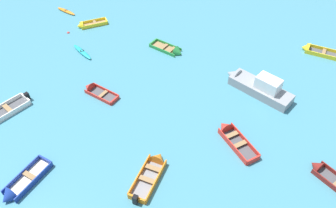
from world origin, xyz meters
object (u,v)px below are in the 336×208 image
at_px(kayak_orange_center, 66,11).
at_px(rowboat_red_back_row_center, 231,135).
at_px(motor_launch_grey_near_camera, 257,86).
at_px(mooring_buoy_midfield, 68,33).
at_px(kayak_turquoise_cluster_outer, 82,52).
at_px(rowboat_yellow_far_left, 86,25).
at_px(rowboat_yellow_near_right, 312,50).
at_px(rowboat_green_near_left, 174,51).
at_px(rowboat_orange_cluster_inner, 153,168).
at_px(rowboat_deep_blue_far_right, 17,189).
at_px(rowboat_maroon_midfield_right, 326,174).
at_px(rowboat_red_far_back, 94,90).

height_order(kayak_orange_center, rowboat_red_back_row_center, rowboat_red_back_row_center).
height_order(motor_launch_grey_near_camera, mooring_buoy_midfield, motor_launch_grey_near_camera).
bearing_deg(kayak_turquoise_cluster_outer, kayak_orange_center, 123.18).
bearing_deg(rowboat_yellow_far_left, mooring_buoy_midfield, -132.02).
bearing_deg(rowboat_yellow_near_right, kayak_turquoise_cluster_outer, -168.56).
relative_size(rowboat_green_near_left, rowboat_orange_cluster_inner, 0.88).
xyz_separation_m(rowboat_red_back_row_center, rowboat_deep_blue_far_right, (-14.46, -7.83, -0.01)).
height_order(kayak_turquoise_cluster_outer, rowboat_maroon_midfield_right, rowboat_maroon_midfield_right).
bearing_deg(rowboat_orange_cluster_inner, kayak_turquoise_cluster_outer, 129.09).
distance_m(rowboat_deep_blue_far_right, rowboat_yellow_near_right, 30.78).
bearing_deg(mooring_buoy_midfield, rowboat_yellow_near_right, 3.13).
distance_m(rowboat_orange_cluster_inner, rowboat_yellow_near_right, 22.19).
height_order(rowboat_yellow_far_left, rowboat_yellow_near_right, rowboat_yellow_near_right).
relative_size(rowboat_yellow_near_right, mooring_buoy_midfield, 12.90).
distance_m(kayak_turquoise_cluster_outer, rowboat_red_far_back, 6.39).
distance_m(rowboat_red_back_row_center, mooring_buoy_midfield, 22.41).
bearing_deg(motor_launch_grey_near_camera, rowboat_deep_blue_far_right, -139.97).
distance_m(kayak_turquoise_cluster_outer, rowboat_orange_cluster_inner, 16.73).
bearing_deg(rowboat_green_near_left, rowboat_yellow_near_right, 11.45).
bearing_deg(rowboat_yellow_near_right, rowboat_green_near_left, -168.55).
bearing_deg(kayak_turquoise_cluster_outer, rowboat_yellow_near_right, 11.44).
distance_m(rowboat_maroon_midfield_right, rowboat_orange_cluster_inner, 12.62).
height_order(rowboat_orange_cluster_inner, rowboat_yellow_near_right, rowboat_orange_cluster_inner).
height_order(rowboat_red_back_row_center, rowboat_red_far_back, rowboat_red_back_row_center).
height_order(rowboat_deep_blue_far_right, mooring_buoy_midfield, rowboat_deep_blue_far_right).
xyz_separation_m(rowboat_red_back_row_center, rowboat_maroon_midfield_right, (7.03, -2.45, -0.02)).
relative_size(rowboat_yellow_far_left, rowboat_orange_cluster_inner, 0.77).
distance_m(rowboat_orange_cluster_inner, rowboat_red_far_back, 10.45).
bearing_deg(rowboat_yellow_far_left, rowboat_yellow_near_right, -0.56).
bearing_deg(rowboat_maroon_midfield_right, rowboat_green_near_left, 136.37).
distance_m(kayak_orange_center, rowboat_yellow_near_right, 28.99).
relative_size(motor_launch_grey_near_camera, rowboat_maroon_midfield_right, 1.84).
height_order(rowboat_maroon_midfield_right, mooring_buoy_midfield, rowboat_maroon_midfield_right).
height_order(rowboat_maroon_midfield_right, rowboat_yellow_near_right, rowboat_yellow_near_right).
xyz_separation_m(kayak_orange_center, mooring_buoy_midfield, (2.08, -4.36, -0.14)).
distance_m(rowboat_red_far_back, mooring_buoy_midfield, 10.82).
height_order(rowboat_green_near_left, rowboat_deep_blue_far_right, rowboat_deep_blue_far_right).
bearing_deg(rowboat_maroon_midfield_right, rowboat_orange_cluster_inner, -171.23).
relative_size(rowboat_green_near_left, mooring_buoy_midfield, 12.77).
relative_size(rowboat_yellow_far_left, rowboat_red_back_row_center, 0.85).
distance_m(kayak_orange_center, rowboat_maroon_midfield_right, 33.76).
xyz_separation_m(rowboat_green_near_left, rowboat_yellow_near_right, (14.38, 2.91, 0.03)).
xyz_separation_m(rowboat_deep_blue_far_right, rowboat_orange_cluster_inner, (9.01, 3.46, 0.02)).
relative_size(rowboat_green_near_left, kayak_turquoise_cluster_outer, 1.34).
bearing_deg(rowboat_red_back_row_center, rowboat_deep_blue_far_right, -151.55).
xyz_separation_m(rowboat_green_near_left, rowboat_deep_blue_far_right, (-7.89, -18.34, 0.06)).
bearing_deg(rowboat_yellow_far_left, rowboat_orange_cluster_inner, -56.45).
bearing_deg(mooring_buoy_midfield, rowboat_orange_cluster_inner, -50.42).
bearing_deg(rowboat_yellow_near_right, rowboat_orange_cluster_inner, -126.66).
height_order(rowboat_orange_cluster_inner, mooring_buoy_midfield, rowboat_orange_cluster_inner).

